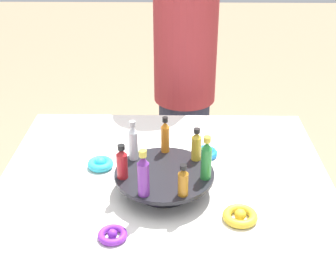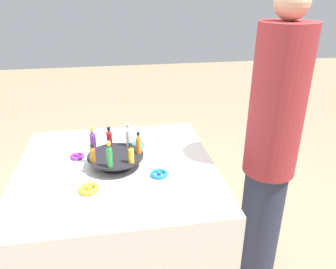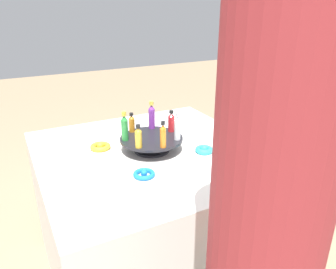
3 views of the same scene
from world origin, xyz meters
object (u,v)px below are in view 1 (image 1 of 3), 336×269
Objects in this scene: bottle_amber at (183,181)px; ribbon_bow_gold at (240,216)px; bottle_gold at (196,145)px; person_figure at (185,70)px; display_stand at (164,178)px; bottle_orange at (165,136)px; bottle_purple at (143,175)px; bottle_green at (206,159)px; ribbon_bow_blue at (204,153)px; ribbon_bow_purple at (113,235)px; bottle_red at (122,163)px; bottle_clear at (133,142)px; ribbon_bow_teal at (100,164)px.

ribbon_bow_gold is at bearing 82.82° from bottle_amber.
bottle_gold is 0.77m from person_figure.
display_stand is 0.15m from bottle_gold.
person_figure is at bearing 174.05° from bottle_orange.
person_figure is at bearing 172.33° from bottle_purple.
bottle_green is (-0.09, 0.18, -0.00)m from bottle_purple.
bottle_green is 1.51× the size of ribbon_bow_blue.
bottle_orange reaches higher than ribbon_bow_purple.
bottle_amber is at bearing 64.37° from bottle_red.
bottle_orange is at bearing -167.06° from bottle_amber.
bottle_orange reaches higher than bottle_amber.
bottle_purple reaches higher than bottle_red.
person_figure reaches higher than ribbon_bow_blue.
ribbon_bow_purple is at bearing -53.66° from bottle_green.
bottle_orange is (-0.24, 0.05, -0.01)m from bottle_purple.
bottle_purple is at bearing -29.69° from ribbon_bow_blue.
ribbon_bow_purple is 0.05× the size of person_figure.
bottle_clear is 1.21× the size of bottle_red.
ribbon_bow_gold is at bearing 58.30° from ribbon_bow_teal.
bottle_purple is (0.11, -0.05, 0.09)m from display_stand.
bottle_orange is 0.07× the size of person_figure.
ribbon_bow_purple is at bearing -37.58° from bottle_purple.
ribbon_bow_purple is 0.51m from ribbon_bow_blue.
person_figure is at bearing -174.74° from ribbon_bow_blue.
bottle_gold is 0.99× the size of bottle_red.
ribbon_bow_purple is (0.30, -0.04, -0.12)m from bottle_clear.
person_figure reaches higher than bottle_red.
bottle_amber reaches higher than ribbon_bow_blue.
person_figure is (-0.77, 0.17, -0.05)m from bottle_clear.
bottle_amber is 0.36m from ribbon_bow_blue.
bottle_amber is at bearing -38.49° from bottle_green.
bottle_purple is 1.45× the size of bottle_amber.
display_stand is at bearing 154.37° from bottle_purple.
bottle_amber is at bearing 12.94° from bottle_orange.
bottle_purple is 1.32× the size of bottle_gold.
bottle_gold reaches higher than bottle_amber.
ribbon_bow_purple is (0.22, -0.13, -0.04)m from display_stand.
ribbon_bow_blue is (-0.25, 0.26, -0.11)m from bottle_red.
bottle_gold is at bearing 115.79° from bottle_red.
bottle_red is (0.03, -0.12, 0.07)m from display_stand.
bottle_red is at bearing -89.92° from bottle_green.
ribbon_bow_teal is at bearing -146.76° from bottle_purple.
ribbon_bow_purple is at bearing -38.17° from bottle_gold.
bottle_purple is 1.08× the size of bottle_clear.
person_figure reaches higher than bottle_orange.
bottle_green is at bearing 38.65° from bottle_orange.
bottle_clear is at bearing -64.21° from bottle_orange.
bottle_amber is at bearing -97.18° from ribbon_bow_gold.
person_figure reaches higher than bottle_amber.
bottle_gold is 0.20m from bottle_clear.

